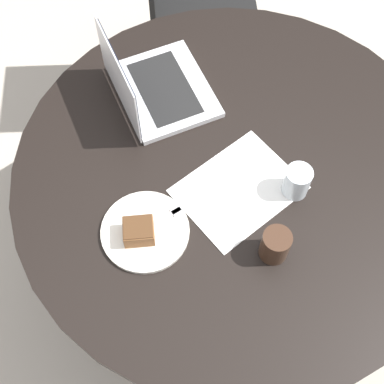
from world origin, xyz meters
TOP-DOWN VIEW (x-y plane):
  - ground_plane at (0.00, 0.00)m, footprint 12.00×12.00m
  - dining_table at (0.00, 0.00)m, footprint 1.21×1.21m
  - chair at (-0.51, -0.71)m, footprint 0.59×0.59m
  - paper_document at (0.04, 0.05)m, footprint 0.33×0.27m
  - plate at (0.30, -0.03)m, footprint 0.22×0.22m
  - cake_slice at (0.32, -0.03)m, footprint 0.10×0.10m
  - fork at (0.26, -0.03)m, footprint 0.17×0.05m
  - coffee_glass at (0.11, 0.23)m, footprint 0.07×0.07m
  - water_glass at (-0.06, 0.15)m, footprint 0.07×0.07m
  - laptop at (-0.02, -0.33)m, footprint 0.35×0.38m

SIDE VIEW (x-z plane):
  - ground_plane at x=0.00m, z-range 0.00..0.00m
  - chair at x=-0.51m, z-range 0.01..0.99m
  - dining_table at x=0.00m, z-range 0.26..1.01m
  - paper_document at x=0.04m, z-range 0.75..0.75m
  - plate at x=0.30m, z-range 0.75..0.76m
  - fork at x=0.26m, z-range 0.76..0.76m
  - laptop at x=-0.02m, z-range 0.67..0.89m
  - cake_slice at x=0.32m, z-range 0.76..0.81m
  - water_glass at x=-0.06m, z-range 0.75..0.84m
  - coffee_glass at x=0.11m, z-range 0.75..0.84m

